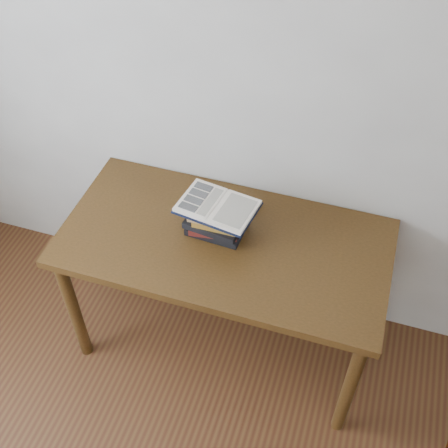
% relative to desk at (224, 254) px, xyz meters
% --- Properties ---
extents(desk, '(1.44, 0.72, 0.77)m').
position_rel_desk_xyz_m(desk, '(0.00, 0.00, 0.00)').
color(desk, '#4D2E13').
rests_on(desk, ground).
extents(book_stack, '(0.26, 0.21, 0.15)m').
position_rel_desk_xyz_m(book_stack, '(-0.05, 0.03, 0.17)').
color(book_stack, black).
rests_on(book_stack, desk).
extents(open_book, '(0.35, 0.27, 0.03)m').
position_rel_desk_xyz_m(open_book, '(-0.04, 0.03, 0.26)').
color(open_book, black).
rests_on(open_book, book_stack).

